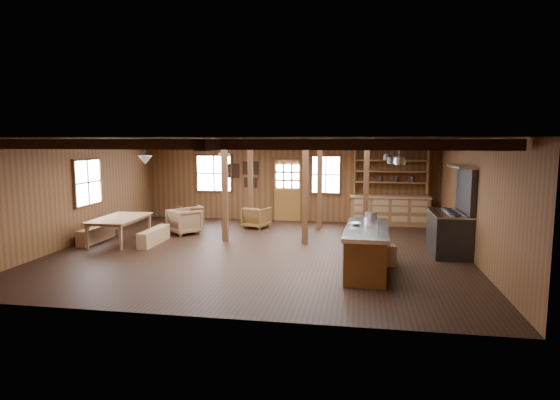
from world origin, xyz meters
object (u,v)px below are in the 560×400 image
kitchen_island (366,249)px  armchair_a (191,215)px  commercial_range (452,226)px  dining_table (122,230)px  armchair_b (256,217)px  armchair_c (185,221)px

kitchen_island → armchair_a: kitchen_island is taller
commercial_range → armchair_a: bearing=161.2°
dining_table → armchair_b: bearing=-51.0°
dining_table → armchair_b: dining_table is taller
commercial_range → armchair_c: size_ratio=2.65×
commercial_range → armchair_b: 6.00m
armchair_a → armchair_b: 2.20m
kitchen_island → armchair_b: (-3.36, 4.46, -0.14)m
dining_table → armchair_a: 2.91m
armchair_a → armchair_b: size_ratio=0.97×
kitchen_island → armchair_b: kitchen_island is taller
kitchen_island → dining_table: size_ratio=1.29×
dining_table → armchair_a: (0.93, 2.76, -0.02)m
armchair_b → dining_table: bearing=58.6°
dining_table → armchair_c: bearing=-43.4°
kitchen_island → armchair_a: 7.16m
kitchen_island → armchair_b: size_ratio=3.46×
armchair_a → armchair_c: size_ratio=0.87×
dining_table → armchair_a: dining_table is taller
kitchen_island → armchair_c: bearing=151.0°
commercial_range → armchair_c: bearing=170.3°
dining_table → armchair_a: bearing=-20.5°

